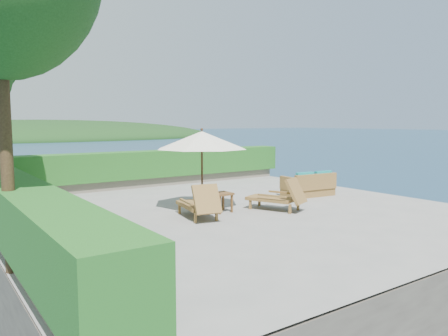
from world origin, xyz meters
TOP-DOWN VIEW (x-y plane):
  - ground at (0.00, 0.00)m, footprint 12.00×12.00m
  - foundation at (0.00, 0.00)m, footprint 12.00×12.00m
  - ocean at (0.00, 0.00)m, footprint 600.00×600.00m
  - offshore_island at (25.00, 140.00)m, footprint 126.00×57.60m
  - planter_wall_far at (0.00, 5.60)m, footprint 12.00×0.60m
  - planter_wall_left at (-5.60, 0.00)m, footprint 0.60×12.00m
  - hedge_far at (0.00, 5.60)m, footprint 12.40×0.90m
  - hedge_left at (-5.60, 0.00)m, footprint 0.90×12.40m
  - patio_umbrella at (-0.64, 0.52)m, footprint 2.89×2.89m
  - lounge_left at (-1.28, -0.36)m, footprint 0.94×1.71m
  - lounge_right at (1.08, -0.75)m, footprint 1.25×1.75m
  - side_table at (-0.37, -0.04)m, footprint 0.52×0.52m
  - wicker_loveseat at (3.51, 0.46)m, footprint 1.79×1.03m

SIDE VIEW (x-z plane):
  - offshore_island at x=25.00m, z-range -9.30..3.30m
  - ocean at x=0.00m, z-range -3.00..-3.00m
  - foundation at x=0.00m, z-range -3.05..-0.05m
  - ground at x=0.00m, z-range 0.00..0.00m
  - planter_wall_far at x=0.00m, z-range 0.00..0.36m
  - planter_wall_left at x=-5.60m, z-range 0.00..0.36m
  - wicker_loveseat at x=3.51m, z-range -0.09..0.75m
  - lounge_left at x=-1.28m, z-range -0.08..0.85m
  - lounge_right at x=1.08m, z-range -0.08..0.86m
  - side_table at x=-0.37m, z-range 0.17..0.72m
  - hedge_far at x=0.00m, z-range 0.35..1.35m
  - hedge_left at x=-5.60m, z-range 0.35..1.35m
  - patio_umbrella at x=-0.64m, z-range 0.79..3.08m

